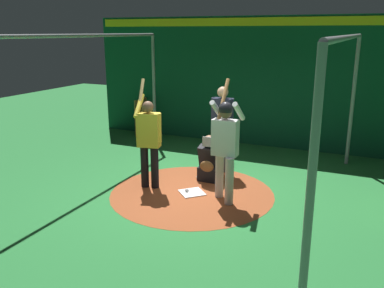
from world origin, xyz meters
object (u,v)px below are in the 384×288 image
object	(u,v)px
home_plate	(192,192)
catcher	(209,163)
bat_rack	(145,117)
baseball_0	(187,190)
batter	(225,142)
umpire	(222,124)
visitor	(149,138)
baseball_1	(198,177)

from	to	relation	value
home_plate	catcher	bearing A→B (deg)	176.94
bat_rack	baseball_0	world-z (taller)	bat_rack
batter	home_plate	bearing A→B (deg)	-94.76
umpire	batter	bearing A→B (deg)	21.92
batter	umpire	distance (m)	1.58
home_plate	catcher	world-z (taller)	catcher
visitor	baseball_1	xyz separation A→B (m)	(-0.77, 0.67, -0.93)
batter	baseball_0	xyz separation A→B (m)	(-0.04, -0.75, -1.04)
bat_rack	baseball_1	size ratio (longest dim) A/B	14.20
baseball_0	baseball_1	xyz separation A→B (m)	(-0.74, -0.10, 0.00)
bat_rack	visitor	bearing A→B (deg)	31.84
catcher	visitor	xyz separation A→B (m)	(0.80, -0.91, 0.61)
bat_rack	home_plate	bearing A→B (deg)	41.01
visitor	bat_rack	size ratio (longest dim) A/B	1.95
batter	baseball_0	world-z (taller)	batter
home_plate	umpire	size ratio (longest dim) A/B	0.23
batter	baseball_1	world-z (taller)	batter
batter	bat_rack	size ratio (longest dim) A/B	2.01
visitor	baseball_0	distance (m)	1.21
batter	bat_rack	bearing A→B (deg)	-134.04
home_plate	umpire	xyz separation A→B (m)	(-1.41, 0.06, 1.02)
umpire	baseball_1	world-z (taller)	umpire
baseball_1	visitor	bearing A→B (deg)	-41.03
batter	catcher	bearing A→B (deg)	-143.16
bat_rack	catcher	bearing A→B (deg)	48.11
home_plate	batter	bearing A→B (deg)	85.24
umpire	baseball_1	size ratio (longest dim) A/B	24.59
baseball_1	home_plate	bearing A→B (deg)	15.05
batter	umpire	bearing A→B (deg)	-158.08
batter	visitor	world-z (taller)	batter
visitor	catcher	bearing A→B (deg)	118.48
catcher	visitor	size ratio (longest dim) A/B	0.46
catcher	visitor	world-z (taller)	visitor
catcher	umpire	bearing A→B (deg)	178.20
home_plate	umpire	distance (m)	1.74
visitor	baseball_1	world-z (taller)	visitor
catcher	baseball_0	xyz separation A→B (m)	(0.77, -0.14, -0.33)
catcher	bat_rack	size ratio (longest dim) A/B	0.90
batter	baseball_1	size ratio (longest dim) A/B	28.58
umpire	baseball_0	world-z (taller)	umpire
catcher	umpire	xyz separation A→B (m)	(-0.65, 0.02, 0.66)
batter	bat_rack	xyz separation A→B (m)	(-3.66, -3.79, -0.59)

